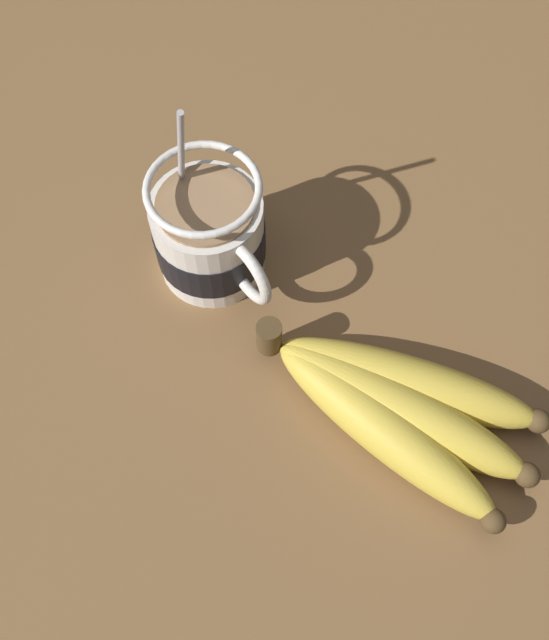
% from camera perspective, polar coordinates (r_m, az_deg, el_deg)
% --- Properties ---
extents(table, '(0.96, 0.96, 0.04)m').
position_cam_1_polar(table, '(0.61, -1.26, 0.96)').
color(table, brown).
rests_on(table, ground).
extents(coffee_mug, '(0.13, 0.09, 0.17)m').
position_cam_1_polar(coffee_mug, '(0.57, -5.16, 6.76)').
color(coffee_mug, white).
rests_on(coffee_mug, table).
extents(banana_bunch, '(0.22, 0.15, 0.04)m').
position_cam_1_polar(banana_bunch, '(0.54, 9.70, -6.84)').
color(banana_bunch, '#4C381E').
rests_on(banana_bunch, table).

